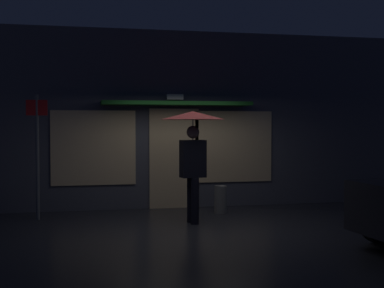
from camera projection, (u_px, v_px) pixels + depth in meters
ground_plane at (195, 227)px, 9.34m from camera, size 18.00×18.00×0.00m
building_facade at (173, 120)px, 11.55m from camera, size 10.83×1.00×3.92m
person_with_umbrella at (193, 135)px, 9.62m from camera, size 1.20×1.20×2.10m
street_sign_post at (37, 149)px, 9.99m from camera, size 0.40×0.07×2.42m
sidewalk_bollard at (221, 199)px, 10.80m from camera, size 0.26×0.26×0.57m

